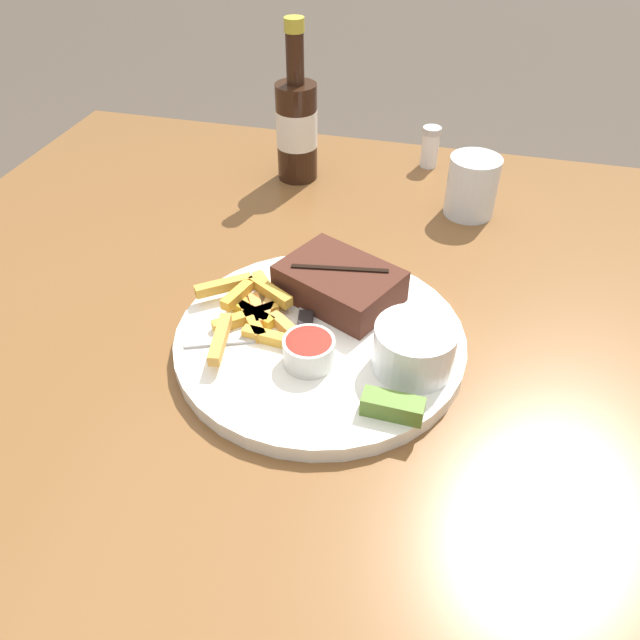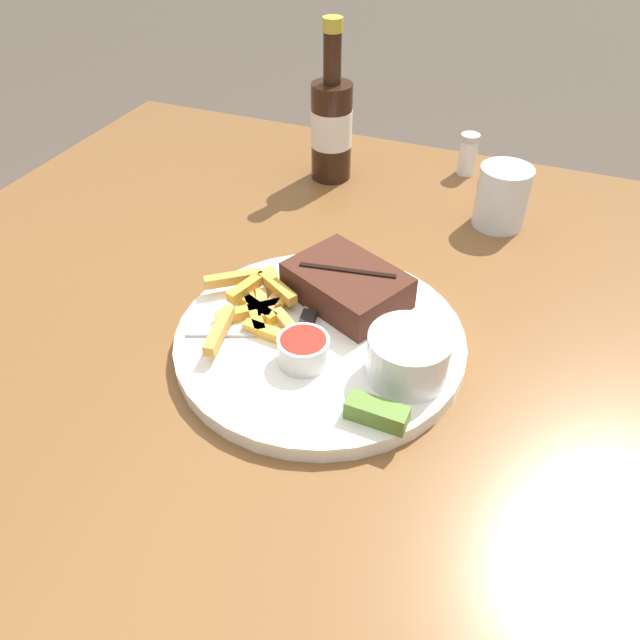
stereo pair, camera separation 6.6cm
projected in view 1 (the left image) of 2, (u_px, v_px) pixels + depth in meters
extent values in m
cube|color=brown|center=(320.00, 360.00, 0.70)|extent=(1.18, 1.09, 0.04)
cylinder|color=brown|center=(147.00, 297.00, 1.40)|extent=(0.06, 0.06, 0.72)
cylinder|color=white|center=(320.00, 342.00, 0.68)|extent=(0.31, 0.31, 0.01)
cylinder|color=white|center=(320.00, 336.00, 0.67)|extent=(0.31, 0.31, 0.00)
cube|color=#472319|center=(339.00, 283.00, 0.71)|extent=(0.16, 0.14, 0.04)
cube|color=black|center=(340.00, 268.00, 0.70)|extent=(0.11, 0.02, 0.00)
cube|color=#E39245|center=(257.00, 310.00, 0.69)|extent=(0.04, 0.05, 0.01)
cube|color=gold|center=(253.00, 314.00, 0.69)|extent=(0.06, 0.03, 0.01)
cube|color=tan|center=(271.00, 302.00, 0.70)|extent=(0.02, 0.08, 0.01)
cube|color=gold|center=(251.00, 316.00, 0.68)|extent=(0.05, 0.06, 0.01)
cube|color=gold|center=(268.00, 337.00, 0.66)|extent=(0.06, 0.02, 0.01)
cube|color=gold|center=(268.00, 290.00, 0.72)|extent=(0.05, 0.06, 0.01)
cube|color=gold|center=(224.00, 286.00, 0.71)|extent=(0.06, 0.05, 0.01)
cube|color=gold|center=(220.00, 339.00, 0.64)|extent=(0.02, 0.07, 0.01)
cube|color=gold|center=(237.00, 295.00, 0.70)|extent=(0.02, 0.05, 0.01)
cube|color=gold|center=(270.00, 291.00, 0.70)|extent=(0.06, 0.04, 0.01)
cube|color=#D08F43|center=(293.00, 334.00, 0.66)|extent=(0.07, 0.06, 0.01)
cube|color=gold|center=(246.00, 317.00, 0.68)|extent=(0.06, 0.06, 0.01)
cylinder|color=white|center=(414.00, 348.00, 0.62)|extent=(0.08, 0.08, 0.05)
cylinder|color=beige|center=(416.00, 334.00, 0.61)|extent=(0.08, 0.08, 0.01)
cylinder|color=silver|center=(310.00, 352.00, 0.63)|extent=(0.05, 0.05, 0.03)
cylinder|color=#B22319|center=(310.00, 343.00, 0.62)|extent=(0.05, 0.05, 0.01)
cube|color=#567A2D|center=(393.00, 406.00, 0.58)|extent=(0.06, 0.02, 0.02)
cube|color=#B7B7BC|center=(232.00, 340.00, 0.66)|extent=(0.10, 0.05, 0.00)
cube|color=#B7B7BC|center=(296.00, 338.00, 0.66)|extent=(0.03, 0.01, 0.00)
cube|color=#B7B7BC|center=(296.00, 335.00, 0.67)|extent=(0.03, 0.01, 0.00)
cube|color=#B7B7BC|center=(296.00, 332.00, 0.67)|extent=(0.03, 0.01, 0.00)
cube|color=#B7B7BC|center=(311.00, 286.00, 0.74)|extent=(0.04, 0.11, 0.00)
cube|color=black|center=(304.00, 329.00, 0.67)|extent=(0.03, 0.06, 0.01)
cylinder|color=black|center=(297.00, 133.00, 0.94)|extent=(0.06, 0.06, 0.15)
cylinder|color=silver|center=(297.00, 128.00, 0.94)|extent=(0.06, 0.06, 0.06)
cylinder|color=black|center=(295.00, 59.00, 0.87)|extent=(0.03, 0.03, 0.07)
cylinder|color=gold|center=(294.00, 25.00, 0.85)|extent=(0.03, 0.03, 0.02)
cylinder|color=silver|center=(472.00, 186.00, 0.88)|extent=(0.07, 0.07, 0.09)
cylinder|color=white|center=(430.00, 150.00, 1.00)|extent=(0.03, 0.03, 0.05)
cylinder|color=#B7B7BC|center=(432.00, 130.00, 0.98)|extent=(0.03, 0.03, 0.01)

